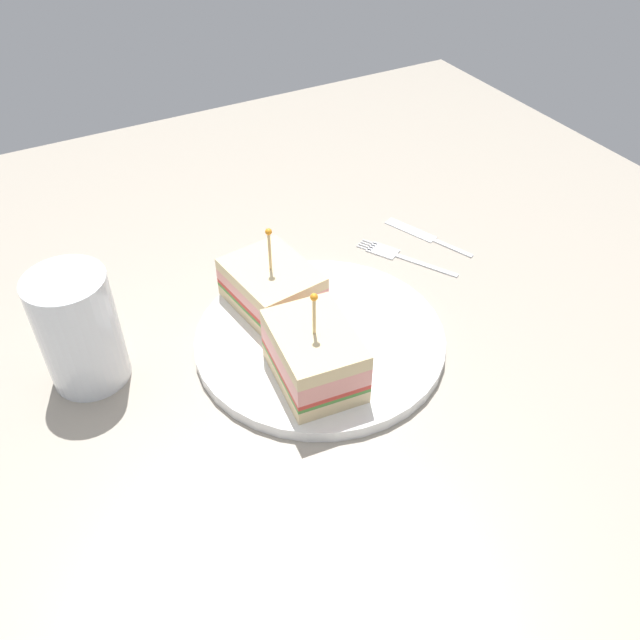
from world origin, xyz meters
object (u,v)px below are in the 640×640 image
object	(u,v)px
plate	(320,339)
sandwich_half_back	(314,356)
fork	(396,254)
sandwich_half_front	(272,286)
drink_glass	(80,334)
knife	(424,235)

from	to	relation	value
plate	sandwich_half_back	size ratio (longest dim) A/B	2.45
plate	sandwich_half_back	distance (cm)	6.94
plate	fork	world-z (taller)	plate
plate	sandwich_half_front	size ratio (longest dim) A/B	2.38
plate	drink_glass	bearing A→B (deg)	-17.55
sandwich_half_front	knife	world-z (taller)	sandwich_half_front
knife	drink_glass	bearing A→B (deg)	5.54
drink_glass	knife	size ratio (longest dim) A/B	0.99
sandwich_half_front	fork	bearing A→B (deg)	-172.36
sandwich_half_back	plate	bearing A→B (deg)	-123.52
sandwich_half_front	drink_glass	size ratio (longest dim) A/B	0.91
drink_glass	knife	xyz separation A→B (cm)	(-42.35, -4.11, -5.21)
sandwich_half_back	fork	world-z (taller)	sandwich_half_back
sandwich_half_front	sandwich_half_back	bearing A→B (deg)	83.93
plate	sandwich_half_front	xyz separation A→B (cm)	(2.05, -6.82, 2.96)
knife	sandwich_half_front	bearing A→B (deg)	10.25
sandwich_half_front	sandwich_half_back	xyz separation A→B (cm)	(1.25, 11.80, 0.56)
knife	fork	bearing A→B (deg)	18.38
sandwich_half_front	fork	distance (cm)	17.90
plate	drink_glass	world-z (taller)	drink_glass
sandwich_half_back	knife	xyz separation A→B (cm)	(-24.05, -15.92, -3.98)
sandwich_half_front	knife	xyz separation A→B (cm)	(-22.79, -4.12, -3.42)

